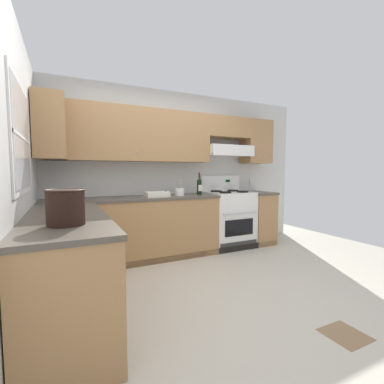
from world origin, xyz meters
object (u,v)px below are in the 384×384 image
object	(u,v)px
wine_bottle	(199,186)
bucket	(66,206)
stove	(229,218)
bowl	(157,195)
paper_towel_roll	(180,192)

from	to	relation	value
wine_bottle	bucket	size ratio (longest dim) A/B	1.34
wine_bottle	stove	bearing A→B (deg)	4.13
wine_bottle	bucket	bearing A→B (deg)	-138.30
bowl	bucket	xyz separation A→B (m)	(-1.19, -1.64, 0.10)
stove	bowl	size ratio (longest dim) A/B	3.61
bowl	paper_towel_roll	world-z (taller)	paper_towel_roll
bucket	paper_towel_roll	xyz separation A→B (m)	(1.57, 1.69, -0.07)
stove	bowl	world-z (taller)	stove
paper_towel_roll	wine_bottle	bearing A→B (deg)	0.69
wine_bottle	bowl	distance (m)	0.73
wine_bottle	bucket	distance (m)	2.55
bowl	paper_towel_roll	distance (m)	0.38
bowl	paper_towel_roll	bearing A→B (deg)	8.57
wine_bottle	bowl	xyz separation A→B (m)	(-0.71, -0.06, -0.11)
paper_towel_roll	bowl	bearing A→B (deg)	-171.43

